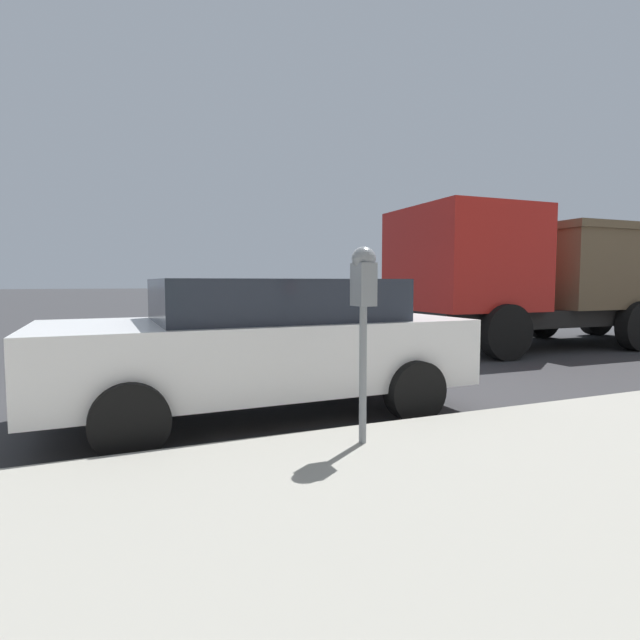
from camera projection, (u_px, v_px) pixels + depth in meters
ground_plane at (284, 392)px, 6.57m from camera, size 220.00×220.00×0.00m
parking_meter at (363, 294)px, 3.93m from camera, size 0.21×0.19×1.57m
car_white at (262, 342)px, 5.43m from camera, size 2.21×4.48×1.47m
dump_truck at (562, 275)px, 11.27m from camera, size 3.02×7.87×2.93m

